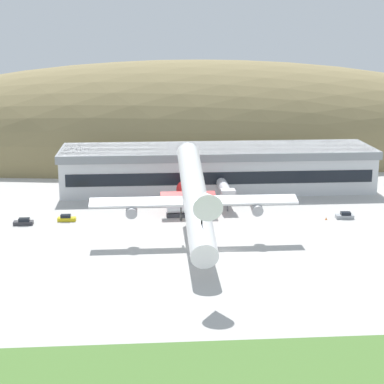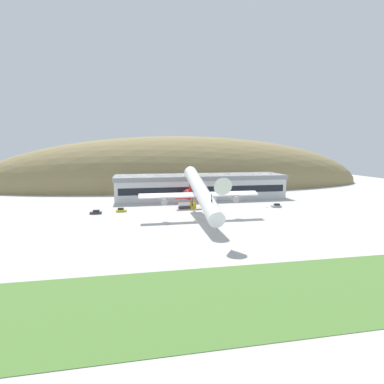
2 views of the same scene
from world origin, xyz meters
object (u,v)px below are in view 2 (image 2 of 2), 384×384
(service_car_1, at_px, (121,210))
(traffic_cone_0, at_px, (267,207))
(terminal_building, at_px, (200,185))
(cargo_airplane, at_px, (200,192))
(service_car_0, at_px, (276,206))
(jetway_0, at_px, (209,195))
(service_car_2, at_px, (96,212))
(fuel_truck, at_px, (187,205))

(service_car_1, distance_m, traffic_cone_0, 58.66)
(terminal_building, bearing_deg, traffic_cone_0, -54.72)
(cargo_airplane, xyz_separation_m, service_car_0, (35.53, 14.44, -8.86))
(terminal_building, distance_m, jetway_0, 17.61)
(terminal_building, bearing_deg, service_car_2, -147.80)
(traffic_cone_0, bearing_deg, cargo_airplane, -156.15)
(service_car_0, bearing_deg, traffic_cone_0, -170.82)
(jetway_0, height_order, service_car_0, jetway_0)
(service_car_1, bearing_deg, fuel_truck, 3.45)
(cargo_airplane, bearing_deg, service_car_1, 148.30)
(cargo_airplane, height_order, service_car_0, cargo_airplane)
(service_car_0, relative_size, fuel_truck, 0.57)
(terminal_building, xyz_separation_m, traffic_cone_0, (21.47, -30.34, -6.19))
(service_car_0, bearing_deg, cargo_airplane, -157.89)
(jetway_0, relative_size, traffic_cone_0, 24.84)
(terminal_building, bearing_deg, cargo_airplane, -102.19)
(jetway_0, bearing_deg, terminal_building, 90.09)
(jetway_0, height_order, service_car_1, jetway_0)
(terminal_building, xyz_separation_m, fuel_truck, (-11.00, -25.43, -4.99))
(terminal_building, height_order, service_car_0, terminal_building)
(service_car_0, distance_m, service_car_1, 63.16)
(service_car_2, xyz_separation_m, traffic_cone_0, (67.69, -1.23, -0.32))
(service_car_2, bearing_deg, terminal_building, 32.20)
(fuel_truck, bearing_deg, traffic_cone_0, -8.60)
(jetway_0, relative_size, fuel_truck, 2.01)
(terminal_building, height_order, service_car_2, terminal_building)
(traffic_cone_0, bearing_deg, service_car_1, 176.74)
(service_car_2, relative_size, traffic_cone_0, 7.34)
(terminal_building, distance_m, fuel_truck, 28.16)
(terminal_building, bearing_deg, service_car_1, -143.95)
(jetway_0, distance_m, cargo_airplane, 28.80)
(jetway_0, distance_m, service_car_2, 47.83)
(cargo_airplane, bearing_deg, traffic_cone_0, 23.85)
(terminal_building, height_order, fuel_truck, terminal_building)
(terminal_building, bearing_deg, jetway_0, -89.91)
(terminal_building, distance_m, service_car_0, 39.84)
(cargo_airplane, height_order, fuel_truck, cargo_airplane)
(service_car_2, bearing_deg, traffic_cone_0, -1.04)
(traffic_cone_0, bearing_deg, jetway_0, 148.94)
(jetway_0, bearing_deg, traffic_cone_0, -31.06)
(terminal_building, distance_m, service_car_2, 54.95)
(jetway_0, height_order, traffic_cone_0, jetway_0)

